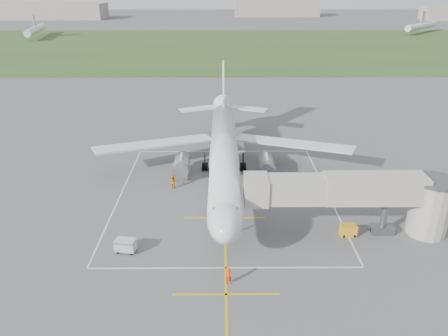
{
  "coord_description": "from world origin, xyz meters",
  "views": [
    {
      "loc": [
        -0.42,
        -56.28,
        27.09
      ],
      "look_at": [
        -0.05,
        -4.0,
        4.0
      ],
      "focal_mm": 35.0,
      "sensor_mm": 36.0,
      "label": 1
    }
  ],
  "objects_px": {
    "jet_bridge": "(367,196)",
    "baggage_cart": "(126,246)",
    "ramp_worker_wing": "(173,181)",
    "gpu_unit": "(348,230)",
    "airliner": "(224,152)",
    "ramp_worker_nose": "(228,276)"
  },
  "relations": [
    {
      "from": "ramp_worker_nose",
      "to": "ramp_worker_wing",
      "type": "distance_m",
      "value": 22.07
    },
    {
      "from": "gpu_unit",
      "to": "baggage_cart",
      "type": "bearing_deg",
      "value": -175.16
    },
    {
      "from": "jet_bridge",
      "to": "ramp_worker_wing",
      "type": "xyz_separation_m",
      "value": [
        -22.84,
        11.8,
        -3.78
      ]
    },
    {
      "from": "airliner",
      "to": "jet_bridge",
      "type": "distance_m",
      "value": 21.22
    },
    {
      "from": "baggage_cart",
      "to": "jet_bridge",
      "type": "bearing_deg",
      "value": 17.63
    },
    {
      "from": "ramp_worker_nose",
      "to": "baggage_cart",
      "type": "bearing_deg",
      "value": 145.18
    },
    {
      "from": "airliner",
      "to": "ramp_worker_nose",
      "type": "distance_m",
      "value": 23.52
    },
    {
      "from": "airliner",
      "to": "baggage_cart",
      "type": "relative_size",
      "value": 20.16
    },
    {
      "from": "ramp_worker_nose",
      "to": "airliner",
      "type": "bearing_deg",
      "value": 82.41
    },
    {
      "from": "jet_bridge",
      "to": "baggage_cart",
      "type": "xyz_separation_m",
      "value": [
        -26.34,
        -3.56,
        -3.99
      ]
    },
    {
      "from": "baggage_cart",
      "to": "gpu_unit",
      "type": "bearing_deg",
      "value": 17.01
    },
    {
      "from": "gpu_unit",
      "to": "baggage_cart",
      "type": "distance_m",
      "value": 24.79
    },
    {
      "from": "jet_bridge",
      "to": "baggage_cart",
      "type": "distance_m",
      "value": 26.88
    },
    {
      "from": "ramp_worker_nose",
      "to": "ramp_worker_wing",
      "type": "height_order",
      "value": "ramp_worker_wing"
    },
    {
      "from": "airliner",
      "to": "jet_bridge",
      "type": "height_order",
      "value": "airliner"
    },
    {
      "from": "ramp_worker_nose",
      "to": "ramp_worker_wing",
      "type": "relative_size",
      "value": 0.96
    },
    {
      "from": "gpu_unit",
      "to": "jet_bridge",
      "type": "bearing_deg",
      "value": 13.99
    },
    {
      "from": "ramp_worker_wing",
      "to": "gpu_unit",
      "type": "bearing_deg",
      "value": 169.74
    },
    {
      "from": "jet_bridge",
      "to": "ramp_worker_wing",
      "type": "bearing_deg",
      "value": 152.67
    },
    {
      "from": "airliner",
      "to": "gpu_unit",
      "type": "bearing_deg",
      "value": -46.55
    },
    {
      "from": "gpu_unit",
      "to": "baggage_cart",
      "type": "height_order",
      "value": "baggage_cart"
    },
    {
      "from": "baggage_cart",
      "to": "ramp_worker_wing",
      "type": "relative_size",
      "value": 1.2
    }
  ]
}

